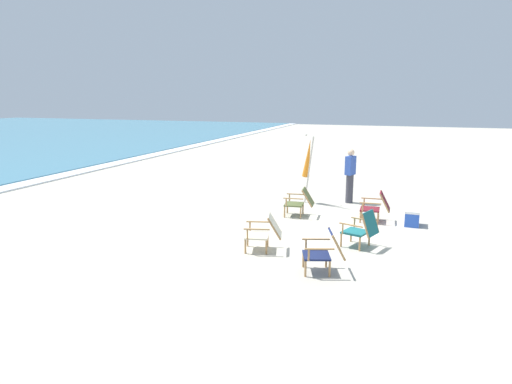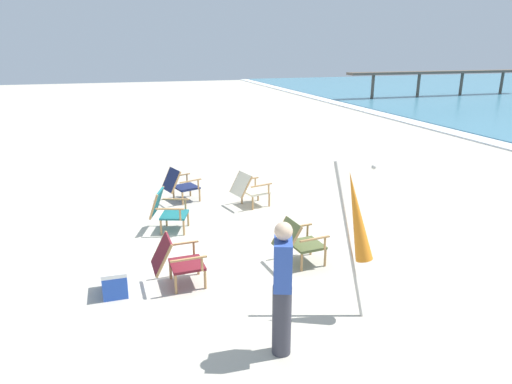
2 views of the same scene
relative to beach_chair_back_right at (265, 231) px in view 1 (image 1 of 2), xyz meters
name	(u,v)px [view 1 (image 1 of 2)]	position (x,y,z in m)	size (l,w,h in m)	color
ground_plane	(342,230)	(1.99, -1.30, -0.42)	(80.00, 80.00, 0.00)	#B7AF9E
beach_chair_back_right	(265,231)	(0.00, 0.00, 0.00)	(0.75, 0.89, 0.78)	beige
beach_chair_far_center	(326,250)	(-0.77, -1.42, 0.00)	(0.78, 0.88, 0.79)	#19234C
beach_chair_front_right	(362,228)	(0.86, -1.89, 0.01)	(0.76, 0.82, 0.82)	#196066
beach_chair_mid_center	(377,206)	(3.06, -2.01, 0.00)	(0.62, 0.77, 0.79)	maroon
beach_chair_front_left	(300,201)	(2.95, -0.03, 0.00)	(0.65, 0.83, 0.77)	#515B33
umbrella_furled_orange	(308,159)	(4.46, 0.13, 0.93)	(0.56, 0.48, 2.07)	#B7B2A8
person_near_chairs	(350,175)	(4.98, -1.05, 0.42)	(0.39, 0.30, 1.63)	#383842
cooler_box	(412,218)	(3.01, -2.88, -0.22)	(0.49, 0.35, 0.40)	blue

